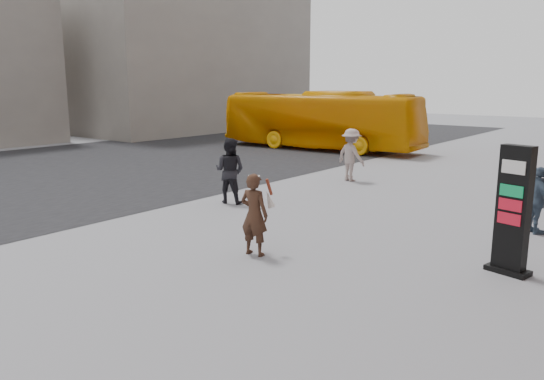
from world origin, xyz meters
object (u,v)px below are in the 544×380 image
Objects in this scene: woman at (254,213)px; pedestrian_a at (230,171)px; pedestrian_b at (351,155)px; pedestrian_c at (538,200)px; bus at (320,120)px; info_pylon at (513,211)px.

woman is 0.89× the size of pedestrian_a.
pedestrian_b is 1.19× the size of pedestrian_c.
bus is 16.18m from pedestrian_c.
info_pylon is 1.27× the size of pedestrian_b.
pedestrian_a is 7.93m from pedestrian_c.
pedestrian_a is 1.21× the size of pedestrian_c.
woman is 1.08× the size of pedestrian_c.
woman is at bearing -141.24° from info_pylon.
bus reaches higher than info_pylon.
pedestrian_b is at bearing 24.00° from pedestrian_c.
pedestrian_c is (6.70, -3.15, -0.14)m from pedestrian_b.
pedestrian_c is at bearing -132.12° from bus.
pedestrian_b reaches higher than woman.
pedestrian_a reaches higher than pedestrian_c.
info_pylon is 1.40× the size of woman.
info_pylon is at bearing 154.97° from pedestrian_a.
pedestrian_a is (4.96, -12.14, -0.56)m from bus.
pedestrian_c is at bearing 170.45° from pedestrian_b.
info_pylon reaches higher than pedestrian_b.
bus is 9.14m from pedestrian_b.
pedestrian_b is (-6.95, 6.26, -0.25)m from info_pylon.
info_pylon is at bearing 153.63° from pedestrian_b.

